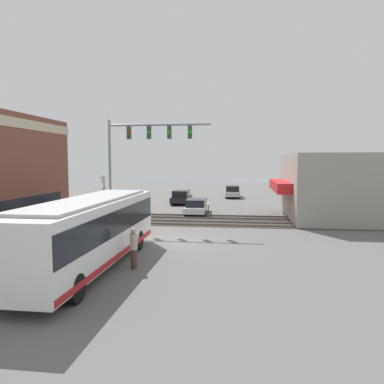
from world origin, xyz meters
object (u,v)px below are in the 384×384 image
pedestrian_near_bus (134,248)px  parked_car_black (181,198)px  parked_car_silver (233,192)px  city_bus (90,230)px  parked_car_white (197,207)px  crossing_signal (104,195)px  pedestrian_at_crossing (123,213)px

pedestrian_near_bus → parked_car_black: bearing=4.4°
parked_car_black → parked_car_silver: bearing=-34.7°
city_bus → parked_car_white: city_bus is taller
parked_car_black → pedestrian_near_bus: 24.64m
crossing_signal → pedestrian_near_bus: bearing=-152.5°
city_bus → parked_car_silver: (32.49, -5.40, -0.99)m
city_bus → pedestrian_at_crossing: (10.23, 1.90, -0.75)m
crossing_signal → city_bus: bearing=-162.4°
city_bus → crossing_signal: 10.32m
city_bus → pedestrian_at_crossing: 10.43m
crossing_signal → pedestrian_at_crossing: size_ratio=2.06×
crossing_signal → pedestrian_at_crossing: (0.41, -1.22, -1.34)m
pedestrian_near_bus → crossing_signal: bearing=27.5°
parked_car_silver → parked_car_white: bearing=169.6°
city_bus → parked_car_white: 17.40m
city_bus → pedestrian_near_bus: bearing=-85.7°
parked_car_white → parked_car_silver: bearing=-10.4°
city_bus → pedestrian_near_bus: (0.14, -1.91, -0.78)m
city_bus → crossing_signal: crossing_signal is taller
parked_car_silver → pedestrian_near_bus: size_ratio=2.51×
city_bus → parked_car_silver: bearing=-9.4°
parked_car_silver → pedestrian_near_bus: pedestrian_near_bus is taller
pedestrian_near_bus → pedestrian_at_crossing: 10.78m
crossing_signal → pedestrian_near_bus: (-9.68, -5.03, -1.38)m
parked_car_black → pedestrian_near_bus: pedestrian_near_bus is taller
city_bus → pedestrian_near_bus: 2.06m
pedestrian_near_bus → pedestrian_at_crossing: pedestrian_at_crossing is taller
parked_car_silver → pedestrian_at_crossing: bearing=161.8°
parked_car_white → crossing_signal: bearing=142.1°
parked_car_black → pedestrian_near_bus: size_ratio=2.49×
parked_car_black → parked_car_silver: parked_car_silver is taller
pedestrian_near_bus → parked_car_silver: bearing=-6.2°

